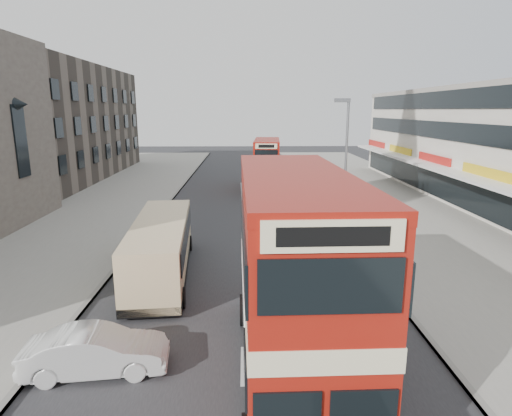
% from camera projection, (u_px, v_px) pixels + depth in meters
% --- Properties ---
extents(ground, '(160.00, 160.00, 0.00)m').
position_uv_depth(ground, '(243.00, 412.00, 10.74)').
color(ground, '#28282B').
rests_on(ground, ground).
extents(road_surface, '(12.00, 90.00, 0.01)m').
position_uv_depth(road_surface, '(244.00, 217.00, 30.22)').
color(road_surface, '#28282B').
rests_on(road_surface, ground).
extents(pavement_right, '(12.00, 90.00, 0.15)m').
position_uv_depth(pavement_right, '(412.00, 215.00, 30.50)').
color(pavement_right, gray).
rests_on(pavement_right, ground).
extents(pavement_left, '(12.00, 90.00, 0.15)m').
position_uv_depth(pavement_left, '(73.00, 217.00, 29.90)').
color(pavement_left, gray).
rests_on(pavement_left, ground).
extents(kerb_left, '(0.20, 90.00, 0.16)m').
position_uv_depth(kerb_left, '(158.00, 217.00, 30.05)').
color(kerb_left, gray).
rests_on(kerb_left, ground).
extents(kerb_right, '(0.20, 90.00, 0.16)m').
position_uv_depth(kerb_right, '(330.00, 215.00, 30.35)').
color(kerb_right, gray).
rests_on(kerb_right, ground).
extents(brick_terrace, '(14.00, 28.00, 12.00)m').
position_uv_depth(brick_terrace, '(40.00, 123.00, 45.84)').
color(brick_terrace, '#66594C').
rests_on(brick_terrace, ground).
extents(commercial_row, '(9.90, 46.20, 9.30)m').
position_uv_depth(commercial_row, '(512.00, 147.00, 31.61)').
color(commercial_row, beige).
rests_on(commercial_row, ground).
extents(street_lamp, '(1.00, 0.20, 8.12)m').
position_uv_depth(street_lamp, '(345.00, 152.00, 27.35)').
color(street_lamp, slate).
rests_on(street_lamp, ground).
extents(bus_main, '(2.97, 10.24, 5.63)m').
position_uv_depth(bus_main, '(295.00, 276.00, 11.74)').
color(bus_main, black).
rests_on(bus_main, ground).
extents(bus_second, '(2.77, 8.43, 4.57)m').
position_uv_depth(bus_second, '(267.00, 164.00, 39.97)').
color(bus_second, black).
rests_on(bus_second, ground).
extents(coach, '(3.03, 9.20, 2.39)m').
position_uv_depth(coach, '(161.00, 246.00, 19.30)').
color(coach, black).
rests_on(coach, ground).
extents(car_left_front, '(4.15, 1.82, 1.33)m').
position_uv_depth(car_left_front, '(96.00, 351.00, 12.24)').
color(car_left_front, silver).
rests_on(car_left_front, ground).
extents(car_right_a, '(4.73, 2.19, 1.34)m').
position_uv_depth(car_right_a, '(329.00, 222.00, 26.22)').
color(car_right_a, '#A31018').
rests_on(car_right_a, ground).
extents(car_right_b, '(4.07, 1.93, 1.12)m').
position_uv_depth(car_right_b, '(317.00, 211.00, 29.53)').
color(car_right_b, '#C27113').
rests_on(car_right_b, ground).
extents(car_right_c, '(3.82, 1.78, 1.27)m').
position_uv_depth(car_right_c, '(288.00, 179.00, 42.84)').
color(car_right_c, '#639DC6').
rests_on(car_right_c, ground).
extents(pedestrian_near, '(0.75, 0.65, 1.69)m').
position_uv_depth(pedestrian_near, '(384.00, 219.00, 25.61)').
color(pedestrian_near, gray).
rests_on(pedestrian_near, pavement_right).
extents(pedestrian_far, '(0.96, 0.57, 1.53)m').
position_uv_depth(pedestrian_far, '(339.00, 181.00, 39.60)').
color(pedestrian_far, gray).
rests_on(pedestrian_far, pavement_right).
extents(cyclist, '(0.75, 1.69, 1.88)m').
position_uv_depth(cyclist, '(307.00, 206.00, 30.83)').
color(cyclist, gray).
rests_on(cyclist, ground).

